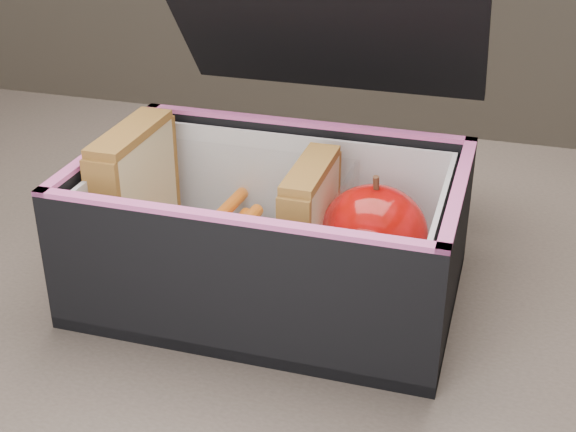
# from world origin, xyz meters

# --- Properties ---
(kitchen_table) EXTENTS (1.20, 0.80, 0.75)m
(kitchen_table) POSITION_xyz_m (0.00, 0.00, 0.66)
(kitchen_table) COLOR #63544C
(kitchen_table) RESTS_ON ground
(lunch_bag) EXTENTS (0.29, 0.31, 0.25)m
(lunch_bag) POSITION_xyz_m (-0.07, 0.02, 0.81)
(lunch_bag) COLOR black
(lunch_bag) RESTS_ON kitchen_table
(plastic_tub) EXTENTS (0.19, 0.14, 0.08)m
(plastic_tub) POSITION_xyz_m (-0.12, 0.02, 0.80)
(plastic_tub) COLOR white
(plastic_tub) RESTS_ON lunch_bag
(sandwich_left) EXTENTS (0.03, 0.10, 0.11)m
(sandwich_left) POSITION_xyz_m (-0.19, 0.02, 0.82)
(sandwich_left) COLOR tan
(sandwich_left) RESTS_ON plastic_tub
(sandwich_right) EXTENTS (0.02, 0.09, 0.10)m
(sandwich_right) POSITION_xyz_m (-0.04, 0.02, 0.82)
(sandwich_right) COLOR tan
(sandwich_right) RESTS_ON plastic_tub
(carrot_sticks) EXTENTS (0.05, 0.15, 0.03)m
(carrot_sticks) POSITION_xyz_m (-0.12, 0.02, 0.78)
(carrot_sticks) COLOR #D64914
(carrot_sticks) RESTS_ON plastic_tub
(paper_napkin) EXTENTS (0.08, 0.08, 0.01)m
(paper_napkin) POSITION_xyz_m (0.00, 0.03, 0.77)
(paper_napkin) COLOR white
(paper_napkin) RESTS_ON lunch_bag
(red_apple) EXTENTS (0.09, 0.09, 0.09)m
(red_apple) POSITION_xyz_m (0.00, 0.03, 0.81)
(red_apple) COLOR #800900
(red_apple) RESTS_ON paper_napkin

